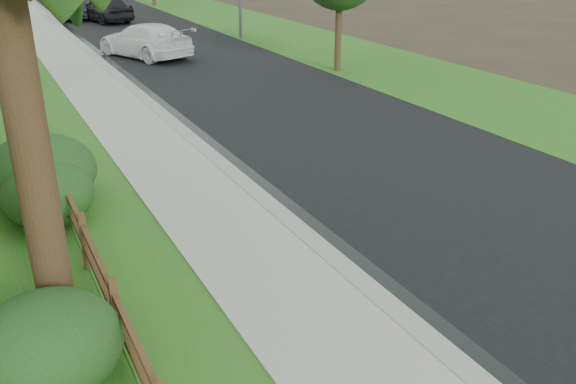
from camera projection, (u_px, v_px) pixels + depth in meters
ground at (441, 383)px, 8.10m from camera, size 120.00×120.00×0.00m
road at (131, 25)px, 38.60m from camera, size 8.00×90.00×0.02m
curb at (62, 29)px, 36.80m from camera, size 0.40×90.00×0.12m
wet_gutter at (68, 29)px, 36.97m from camera, size 0.50×90.00×0.00m
sidewalk at (39, 31)px, 36.26m from camera, size 2.20×90.00×0.10m
grass_strip at (5, 33)px, 35.47m from camera, size 1.60×90.00×0.06m
verge_far at (232, 18)px, 41.50m from camera, size 6.00×90.00×0.04m
ranch_fence at (73, 213)px, 11.56m from camera, size 0.12×16.92×1.10m
white_suv at (145, 40)px, 28.57m from camera, size 3.97×5.81×1.56m
dark_car_mid at (105, 9)px, 39.63m from camera, size 3.16×5.31×1.69m
dark_car_far at (74, 7)px, 41.13m from camera, size 2.40×4.89×1.54m
shrub_b at (48, 345)px, 7.79m from camera, size 2.37×2.37×1.33m
shrub_c at (48, 194)px, 12.27m from camera, size 1.92×1.92×1.31m
shrub_d at (41, 172)px, 13.04m from camera, size 2.97×2.97×1.59m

